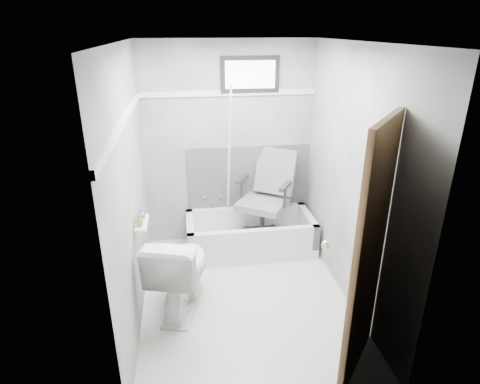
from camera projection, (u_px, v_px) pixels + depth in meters
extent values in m
plane|color=white|center=(245.00, 297.00, 4.02)|extent=(2.60, 2.60, 0.00)
plane|color=silver|center=(247.00, 42.00, 3.10)|extent=(2.60, 2.60, 0.00)
cube|color=slate|center=(228.00, 146.00, 4.75)|extent=(2.00, 0.02, 2.40)
cube|color=slate|center=(280.00, 266.00, 2.37)|extent=(2.00, 0.02, 2.40)
cube|color=slate|center=(130.00, 192.00, 3.42)|extent=(0.02, 2.60, 2.40)
cube|color=slate|center=(353.00, 180.00, 3.69)|extent=(0.02, 2.60, 2.40)
imported|color=white|center=(180.00, 271.00, 3.72)|extent=(0.69, 0.94, 0.82)
cube|color=#4C4C4F|center=(249.00, 177.00, 4.92)|extent=(1.50, 0.02, 0.78)
cube|color=white|center=(228.00, 93.00, 4.50)|extent=(2.00, 0.02, 0.06)
cube|color=white|center=(124.00, 120.00, 3.19)|extent=(0.02, 2.60, 0.06)
cylinder|color=white|center=(229.00, 165.00, 4.58)|extent=(0.02, 0.53, 1.89)
cube|color=white|center=(142.00, 223.00, 3.55)|extent=(0.10, 0.32, 0.02)
imported|color=olive|center=(139.00, 220.00, 3.45)|extent=(0.05, 0.05, 0.11)
imported|color=#486485|center=(141.00, 214.00, 3.58)|extent=(0.10, 0.10, 0.10)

